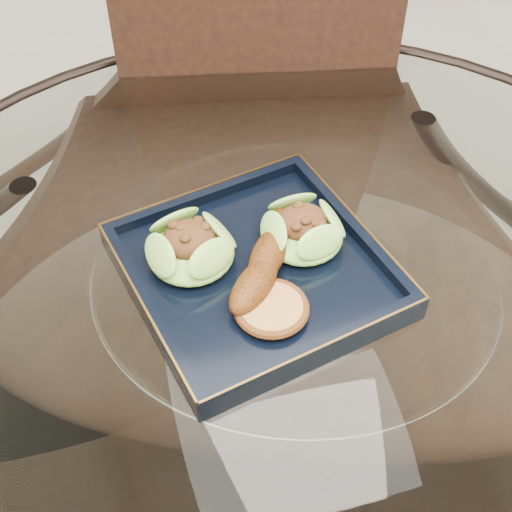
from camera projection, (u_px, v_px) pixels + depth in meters
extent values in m
cylinder|color=white|center=(293.00, 306.00, 0.79)|extent=(1.10, 1.10, 0.01)
torus|color=black|center=(293.00, 306.00, 0.79)|extent=(1.13, 1.13, 0.02)
cylinder|color=black|center=(387.00, 289.00, 1.30)|extent=(0.04, 0.04, 0.75)
cylinder|color=black|center=(78.00, 354.00, 1.21)|extent=(0.04, 0.04, 0.75)
cube|color=#321B10|center=(267.00, 274.00, 1.16)|extent=(0.53, 0.53, 0.04)
cube|color=#321B10|center=(258.00, 48.00, 1.08)|extent=(0.43, 0.11, 0.49)
cylinder|color=#321B10|center=(161.00, 467.00, 1.21)|extent=(0.03, 0.03, 0.48)
cylinder|color=#321B10|center=(385.00, 453.00, 1.23)|extent=(0.03, 0.03, 0.48)
cylinder|color=#321B10|center=(165.00, 292.00, 1.47)|extent=(0.03, 0.03, 0.48)
cylinder|color=#321B10|center=(350.00, 283.00, 1.49)|extent=(0.03, 0.03, 0.48)
cube|color=black|center=(256.00, 274.00, 0.80)|extent=(0.33, 0.33, 0.02)
ellipsoid|color=#5B9F2E|center=(191.00, 250.00, 0.79)|extent=(0.10, 0.10, 0.03)
ellipsoid|color=#51992C|center=(303.00, 232.00, 0.81)|extent=(0.12, 0.12, 0.03)
ellipsoid|color=#6A310B|center=(269.00, 254.00, 0.79)|extent=(0.13, 0.16, 0.03)
cylinder|color=#BC803E|center=(271.00, 310.00, 0.75)|extent=(0.07, 0.07, 0.01)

